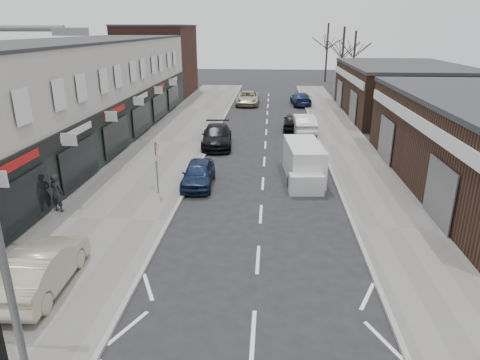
% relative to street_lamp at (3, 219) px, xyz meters
% --- Properties ---
extents(pavement_left, '(5.50, 64.00, 0.12)m').
position_rel_street_lamp_xyz_m(pavement_left, '(-2.22, 22.80, -4.56)').
color(pavement_left, slate).
rests_on(pavement_left, ground).
extents(pavement_right, '(3.50, 64.00, 0.12)m').
position_rel_street_lamp_xyz_m(pavement_right, '(10.28, 22.80, -4.56)').
color(pavement_right, slate).
rests_on(pavement_right, ground).
extents(shop_terrace_left, '(8.00, 41.00, 7.10)m').
position_rel_street_lamp_xyz_m(shop_terrace_left, '(-8.97, 20.30, -1.07)').
color(shop_terrace_left, beige).
rests_on(shop_terrace_left, ground).
extents(brick_block_far, '(8.00, 10.00, 8.00)m').
position_rel_street_lamp_xyz_m(brick_block_far, '(-8.97, 45.80, -0.62)').
color(brick_block_far, '#43241C').
rests_on(brick_block_far, ground).
extents(right_unit_far, '(10.00, 16.00, 4.50)m').
position_rel_street_lamp_xyz_m(right_unit_far, '(17.03, 34.80, -2.37)').
color(right_unit_far, '#352218').
rests_on(right_unit_far, ground).
extents(tree_far_a, '(3.60, 3.60, 8.00)m').
position_rel_street_lamp_xyz_m(tree_far_a, '(13.53, 48.80, -4.62)').
color(tree_far_a, '#382D26').
rests_on(tree_far_a, ground).
extents(tree_far_b, '(3.60, 3.60, 7.50)m').
position_rel_street_lamp_xyz_m(tree_far_b, '(16.03, 54.80, -4.62)').
color(tree_far_b, '#382D26').
rests_on(tree_far_b, ground).
extents(tree_far_c, '(3.60, 3.60, 8.50)m').
position_rel_street_lamp_xyz_m(tree_far_c, '(13.03, 60.80, -4.62)').
color(tree_far_c, '#382D26').
rests_on(tree_far_c, ground).
extents(street_lamp, '(2.23, 0.22, 8.00)m').
position_rel_street_lamp_xyz_m(street_lamp, '(0.00, 0.00, 0.00)').
color(street_lamp, slate).
rests_on(street_lamp, pavement_left).
extents(warning_sign, '(0.12, 0.80, 2.70)m').
position_rel_street_lamp_xyz_m(warning_sign, '(-0.63, 12.80, -2.42)').
color(warning_sign, slate).
rests_on(warning_sign, pavement_left).
extents(white_van, '(2.15, 5.17, 1.96)m').
position_rel_street_lamp_xyz_m(white_van, '(6.73, 15.74, -3.69)').
color(white_van, silver).
rests_on(white_van, ground).
extents(sedan_on_pavement, '(1.70, 4.37, 1.42)m').
position_rel_street_lamp_xyz_m(sedan_on_pavement, '(-2.19, 4.36, -3.79)').
color(sedan_on_pavement, '#AFA68C').
rests_on(sedan_on_pavement, pavement_left).
extents(pedestrian, '(0.74, 0.59, 1.76)m').
position_rel_street_lamp_xyz_m(pedestrian, '(-4.54, 10.21, -3.62)').
color(pedestrian, black).
rests_on(pedestrian, pavement_left).
extents(parked_car_left_a, '(1.71, 3.95, 1.33)m').
position_rel_street_lamp_xyz_m(parked_car_left_a, '(1.13, 14.26, -3.96)').
color(parked_car_left_a, '#131F3D').
rests_on(parked_car_left_a, ground).
extents(parked_car_left_b, '(2.48, 5.18, 1.46)m').
position_rel_street_lamp_xyz_m(parked_car_left_b, '(1.13, 22.22, -3.89)').
color(parked_car_left_b, black).
rests_on(parked_car_left_b, ground).
extents(parked_car_left_c, '(2.40, 5.16, 1.43)m').
position_rel_street_lamp_xyz_m(parked_car_left_c, '(2.33, 39.39, -3.91)').
color(parked_car_left_c, '#B2AD8E').
rests_on(parked_car_left_c, ground).
extents(parked_car_right_a, '(2.03, 4.78, 1.53)m').
position_rel_street_lamp_xyz_m(parked_car_right_a, '(7.41, 26.76, -3.85)').
color(parked_car_right_a, silver).
rests_on(parked_car_right_a, ground).
extents(parked_car_right_b, '(1.84, 4.06, 1.35)m').
position_rel_street_lamp_xyz_m(parked_car_right_b, '(6.73, 27.80, -3.94)').
color(parked_car_right_b, black).
rests_on(parked_car_right_b, ground).
extents(parked_car_right_c, '(2.23, 4.78, 1.35)m').
position_rel_street_lamp_xyz_m(parked_car_right_c, '(8.03, 39.62, -3.94)').
color(parked_car_right_c, '#162446').
rests_on(parked_car_right_c, ground).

